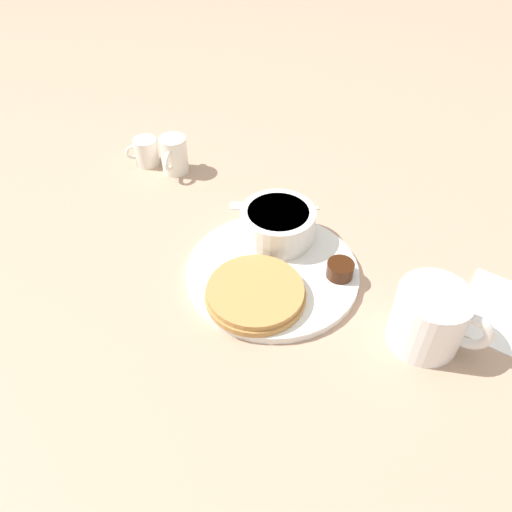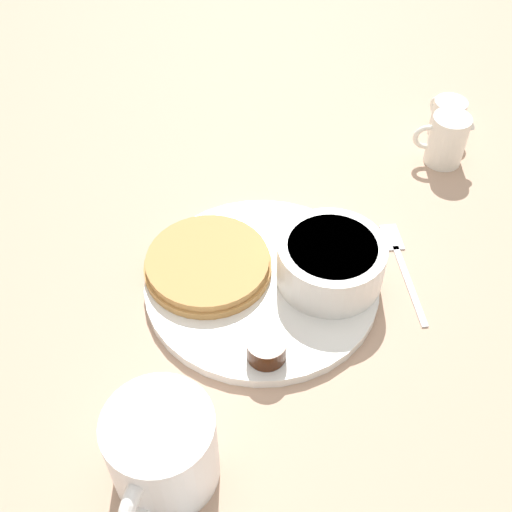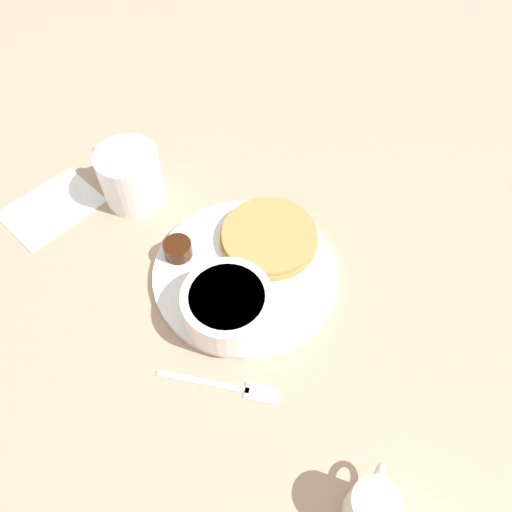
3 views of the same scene
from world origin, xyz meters
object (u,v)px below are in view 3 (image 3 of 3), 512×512
plate (245,273)px  fork (232,387)px  creamer_pitcher_near (371,507)px  coffee_mug (130,176)px  bowl (228,305)px

plate → fork: (0.14, 0.08, -0.00)m
plate → creamer_pitcher_near: size_ratio=3.43×
coffee_mug → fork: bearing=60.6°
plate → bowl: size_ratio=2.22×
bowl → coffee_mug: bearing=-111.6°
fork → bowl: bearing=-142.6°
bowl → creamer_pitcher_near: 0.27m
plate → creamer_pitcher_near: 0.32m
coffee_mug → bowl: bearing=68.4°
plate → coffee_mug: bearing=-97.1°
plate → fork: 0.16m
fork → plate: bearing=-151.6°
bowl → coffee_mug: coffee_mug is taller
plate → bowl: bearing=16.9°
plate → fork: size_ratio=1.74×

